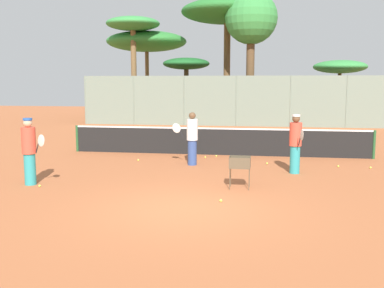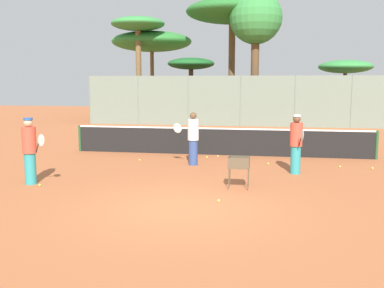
# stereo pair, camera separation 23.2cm
# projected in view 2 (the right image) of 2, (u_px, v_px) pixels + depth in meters

# --- Properties ---
(ground_plane) EXTENTS (80.00, 80.00, 0.00)m
(ground_plane) POSITION_uv_depth(u_px,v_px,m) (181.00, 209.00, 10.13)
(ground_plane) COLOR #B26038
(tennis_net) EXTENTS (11.71, 0.10, 1.07)m
(tennis_net) POSITION_uv_depth(u_px,v_px,m) (220.00, 141.00, 17.48)
(tennis_net) COLOR #26592D
(tennis_net) RESTS_ON ground_plane
(back_fence) EXTENTS (20.48, 0.08, 3.23)m
(back_fence) POSITION_uv_depth(u_px,v_px,m) (241.00, 101.00, 28.70)
(back_fence) COLOR gray
(back_fence) RESTS_ON ground_plane
(tree_0) EXTENTS (3.86, 3.86, 7.46)m
(tree_0) POSITION_uv_depth(u_px,v_px,m) (138.00, 27.00, 32.31)
(tree_0) COLOR brown
(tree_0) RESTS_ON ground_plane
(tree_1) EXTENTS (6.59, 6.59, 8.62)m
(tree_1) POSITION_uv_depth(u_px,v_px,m) (232.00, 13.00, 31.85)
(tree_1) COLOR brown
(tree_1) RESTS_ON ground_plane
(tree_2) EXTENTS (3.36, 3.36, 4.55)m
(tree_2) POSITION_uv_depth(u_px,v_px,m) (191.00, 65.00, 32.23)
(tree_2) COLOR brown
(tree_2) RESTS_ON ground_plane
(tree_3) EXTENTS (3.69, 3.69, 4.34)m
(tree_3) POSITION_uv_depth(u_px,v_px,m) (345.00, 67.00, 31.17)
(tree_3) COLOR brown
(tree_3) RESTS_ON ground_plane
(tree_4) EXTENTS (6.25, 6.25, 6.74)m
(tree_4) POSITION_uv_depth(u_px,v_px,m) (152.00, 42.00, 35.15)
(tree_4) COLOR brown
(tree_4) RESTS_ON ground_plane
(tree_5) EXTENTS (3.48, 3.48, 8.77)m
(tree_5) POSITION_uv_depth(u_px,v_px,m) (256.00, 20.00, 29.58)
(tree_5) COLOR brown
(tree_5) RESTS_ON ground_plane
(player_white_outfit) EXTENTS (0.88, 0.54, 1.86)m
(player_white_outfit) POSITION_uv_depth(u_px,v_px,m) (30.00, 150.00, 12.45)
(player_white_outfit) COLOR teal
(player_white_outfit) RESTS_ON ground_plane
(player_red_cap) EXTENTS (0.40, 0.92, 1.84)m
(player_red_cap) POSITION_uv_depth(u_px,v_px,m) (296.00, 143.00, 13.86)
(player_red_cap) COLOR teal
(player_red_cap) RESTS_ON ground_plane
(player_yellow_shirt) EXTENTS (0.94, 0.38, 1.82)m
(player_yellow_shirt) POSITION_uv_depth(u_px,v_px,m) (193.00, 138.00, 15.33)
(player_yellow_shirt) COLOR #334C8C
(player_yellow_shirt) RESTS_ON ground_plane
(ball_cart) EXTENTS (0.56, 0.41, 0.87)m
(ball_cart) POSITION_uv_depth(u_px,v_px,m) (239.00, 165.00, 11.95)
(ball_cart) COLOR brown
(ball_cart) RESTS_ON ground_plane
(tennis_ball_0) EXTENTS (0.07, 0.07, 0.07)m
(tennis_ball_0) POSITION_uv_depth(u_px,v_px,m) (40.00, 185.00, 12.28)
(tennis_ball_0) COLOR #D1E54C
(tennis_ball_0) RESTS_ON ground_plane
(tennis_ball_1) EXTENTS (0.07, 0.07, 0.07)m
(tennis_ball_1) POSITION_uv_depth(u_px,v_px,m) (268.00, 164.00, 15.52)
(tennis_ball_1) COLOR #D1E54C
(tennis_ball_1) RESTS_ON ground_plane
(tennis_ball_2) EXTENTS (0.07, 0.07, 0.07)m
(tennis_ball_2) POSITION_uv_depth(u_px,v_px,m) (207.00, 157.00, 16.83)
(tennis_ball_2) COLOR #D1E54C
(tennis_ball_2) RESTS_ON ground_plane
(tennis_ball_3) EXTENTS (0.07, 0.07, 0.07)m
(tennis_ball_3) POSITION_uv_depth(u_px,v_px,m) (219.00, 201.00, 10.67)
(tennis_ball_3) COLOR #D1E54C
(tennis_ball_3) RESTS_ON ground_plane
(tennis_ball_4) EXTENTS (0.07, 0.07, 0.07)m
(tennis_ball_4) POSITION_uv_depth(u_px,v_px,m) (372.00, 168.00, 14.70)
(tennis_ball_4) COLOR #D1E54C
(tennis_ball_4) RESTS_ON ground_plane
(tennis_ball_5) EXTENTS (0.07, 0.07, 0.07)m
(tennis_ball_5) POSITION_uv_depth(u_px,v_px,m) (218.00, 156.00, 17.11)
(tennis_ball_5) COLOR #D1E54C
(tennis_ball_5) RESTS_ON ground_plane
(tennis_ball_6) EXTENTS (0.07, 0.07, 0.07)m
(tennis_ball_6) POSITION_uv_depth(u_px,v_px,m) (140.00, 160.00, 16.24)
(tennis_ball_6) COLOR #D1E54C
(tennis_ball_6) RESTS_ON ground_plane
(tennis_ball_7) EXTENTS (0.07, 0.07, 0.07)m
(tennis_ball_7) POSITION_uv_depth(u_px,v_px,m) (340.00, 167.00, 14.96)
(tennis_ball_7) COLOR #D1E54C
(tennis_ball_7) RESTS_ON ground_plane
(parked_car) EXTENTS (4.20, 1.70, 1.60)m
(parked_car) POSITION_uv_depth(u_px,v_px,m) (324.00, 113.00, 31.81)
(parked_car) COLOR #B2B7BC
(parked_car) RESTS_ON ground_plane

